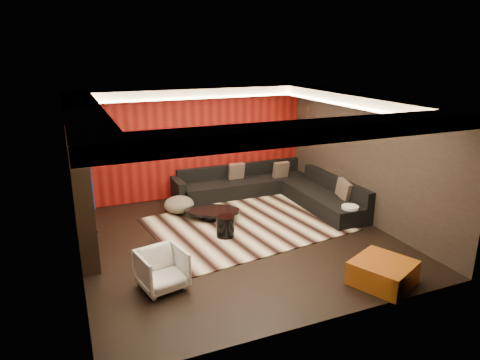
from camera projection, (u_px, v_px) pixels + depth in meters
name	position (u px, v px, depth m)	size (l,w,h in m)	color
floor	(238.00, 239.00, 8.69)	(6.00, 6.00, 0.02)	black
ceiling	(238.00, 99.00, 7.86)	(6.00, 6.00, 0.02)	silver
wall_back	(193.00, 143.00, 10.93)	(6.00, 0.02, 2.80)	black
wall_left	(72.00, 192.00, 7.17)	(0.02, 6.00, 2.80)	black
wall_right	(364.00, 158.00, 9.39)	(0.02, 6.00, 2.80)	black
red_feature_wall	(193.00, 143.00, 10.90)	(5.98, 0.05, 2.78)	#6B0C0A
soffit_back	(195.00, 93.00, 10.28)	(6.00, 0.60, 0.22)	silver
soffit_front	(317.00, 131.00, 5.52)	(6.00, 0.60, 0.22)	silver
soffit_left	(83.00, 114.00, 6.90)	(0.60, 4.80, 0.22)	silver
soffit_right	(357.00, 100.00, 8.89)	(0.60, 4.80, 0.22)	silver
cove_back	(199.00, 98.00, 10.00)	(4.80, 0.08, 0.04)	#FFD899
cove_front	(303.00, 133.00, 5.84)	(4.80, 0.08, 0.04)	#FFD899
cove_left	(106.00, 119.00, 7.05)	(0.08, 4.80, 0.04)	#FFD899
cove_right	(343.00, 105.00, 8.79)	(0.08, 4.80, 0.04)	#FFD899
tv_surround	(82.00, 197.00, 7.84)	(0.30, 2.00, 2.20)	black
tv_screen	(89.00, 178.00, 7.80)	(0.04, 1.30, 0.80)	black
tv_shelf	(93.00, 216.00, 8.02)	(0.04, 1.60, 0.04)	black
rug	(247.00, 224.00, 9.40)	(4.00, 3.00, 0.02)	beige
coffee_table	(212.00, 214.00, 9.67)	(1.25, 1.25, 0.21)	black
drum_stool	(225.00, 226.00, 8.71)	(0.37, 0.37, 0.44)	black
striped_pouf	(179.00, 205.00, 10.00)	(0.70, 0.70, 0.38)	#BFB094
white_side_table	(349.00, 216.00, 9.28)	(0.37, 0.37, 0.46)	white
orange_ottoman	(383.00, 273.00, 7.00)	(0.88, 0.88, 0.39)	#9F5014
armchair	(162.00, 269.00, 6.83)	(0.69, 0.71, 0.65)	silver
sectional_sofa	(273.00, 190.00, 10.90)	(3.65, 3.50, 0.75)	black
throw_pillows	(284.00, 176.00, 10.80)	(1.96, 2.71, 0.50)	tan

